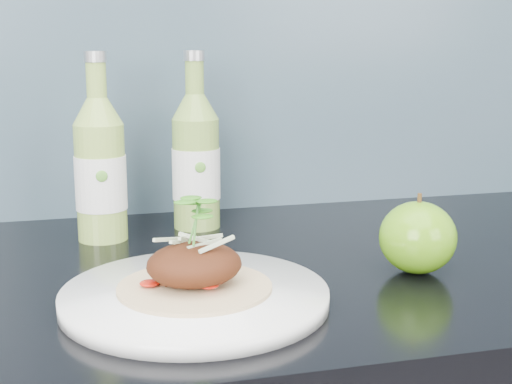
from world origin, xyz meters
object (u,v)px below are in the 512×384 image
Objects in this scene: dinner_plate at (195,296)px; cider_bottle_right at (196,162)px; cider_bottle_left at (100,170)px; green_apple at (418,237)px.

dinner_plate is 0.32m from cider_bottle_right.
cider_bottle_left is 1.00× the size of cider_bottle_right.
cider_bottle_left is (-0.08, 0.27, 0.09)m from dinner_plate.
green_apple is 0.39× the size of cider_bottle_left.
dinner_plate is 1.45× the size of cider_bottle_left.
cider_bottle_right is at bearing 8.91° from cider_bottle_left.
cider_bottle_left is (-0.34, 0.24, 0.05)m from green_apple.
cider_bottle_right is at bearing 79.55° from dinner_plate.
cider_bottle_right is at bearing 127.93° from green_apple.
green_apple is at bearing 7.58° from dinner_plate.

